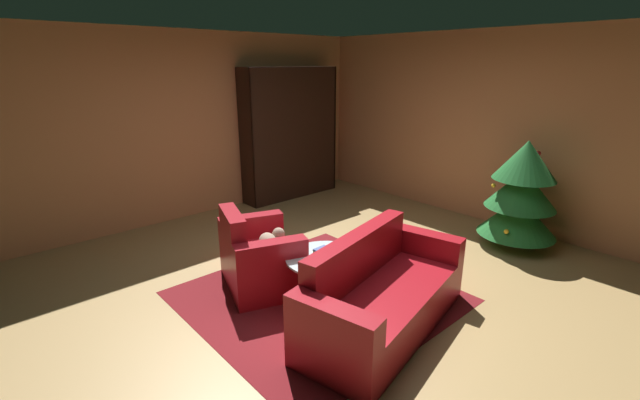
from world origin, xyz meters
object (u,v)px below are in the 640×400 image
Objects in this scene: bookshelf_unit at (296,134)px; armchair_red at (259,258)px; coffee_table at (327,261)px; book_stack_on_table at (325,254)px; decorated_tree at (521,193)px; couch_red at (381,296)px; bottle_on_table at (341,256)px.

armchair_red is (2.23, -2.30, -0.76)m from bookshelf_unit.
armchair_red is at bearing -156.06° from coffee_table.
book_stack_on_table is at bearing -69.92° from coffee_table.
decorated_tree reaches higher than book_stack_on_table.
book_stack_on_table is at bearing 20.82° from armchair_red.
bookshelf_unit reaches higher than decorated_tree.
bookshelf_unit is 2.75× the size of coffee_table.
armchair_red is 0.58× the size of couch_red.
armchair_red is at bearing -114.01° from decorated_tree.
bookshelf_unit is 1.11× the size of couch_red.
coffee_table is 3.24× the size of bottle_on_table.
bookshelf_unit is 3.29m from armchair_red.
bookshelf_unit reaches higher than bottle_on_table.
book_stack_on_table is at bearing -34.63° from bookshelf_unit.
couch_red reaches higher than book_stack_on_table.
bookshelf_unit is 3.63m from decorated_tree.
book_stack_on_table is (2.94, -2.03, -0.55)m from bookshelf_unit.
book_stack_on_table is at bearing -174.78° from bottle_on_table.
couch_red is at bearing 16.47° from armchair_red.
bookshelf_unit is 3.76m from bottle_on_table.
bookshelf_unit reaches higher than couch_red.
decorated_tree reaches higher than coffee_table.
armchair_red reaches higher than book_stack_on_table.
coffee_table is at bearing -34.24° from bookshelf_unit.
bottle_on_table is at bearing 17.57° from armchair_red.
bottle_on_table is at bearing 5.22° from book_stack_on_table.
bottle_on_table is 2.71m from decorated_tree.
decorated_tree reaches higher than bottle_on_table.
decorated_tree is (0.01, 2.57, 0.41)m from couch_red.
decorated_tree is (0.63, 2.65, 0.27)m from coffee_table.
bookshelf_unit reaches higher than book_stack_on_table.
armchair_red is 0.98m from bottle_on_table.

